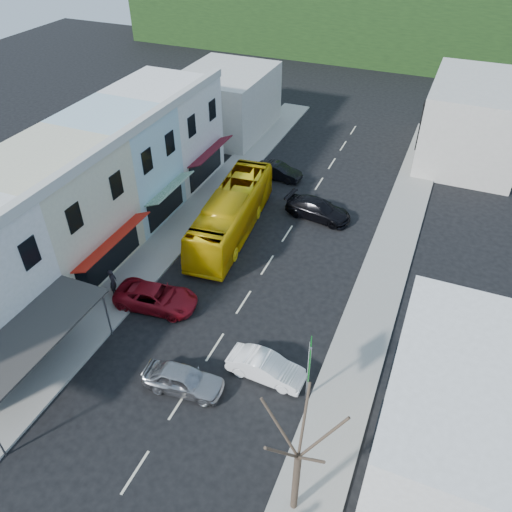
# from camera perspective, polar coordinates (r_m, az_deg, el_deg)

# --- Properties ---
(ground) EXTENTS (120.00, 120.00, 0.00)m
(ground) POSITION_cam_1_polar(r_m,az_deg,el_deg) (28.65, -4.71, -10.33)
(ground) COLOR black
(ground) RESTS_ON ground
(sidewalk_left) EXTENTS (3.00, 52.00, 0.15)m
(sidewalk_left) POSITION_cam_1_polar(r_m,az_deg,el_deg) (38.06, -8.14, 3.56)
(sidewalk_left) COLOR gray
(sidewalk_left) RESTS_ON ground
(sidewalk_right) EXTENTS (3.00, 52.00, 0.15)m
(sidewalk_right) POSITION_cam_1_polar(r_m,az_deg,el_deg) (34.13, 14.37, -1.99)
(sidewalk_right) COLOR gray
(sidewalk_right) RESTS_ON ground
(shopfront_row) EXTENTS (8.25, 30.00, 8.00)m
(shopfront_row) POSITION_cam_1_polar(r_m,az_deg,el_deg) (35.36, -19.81, 6.19)
(shopfront_row) COLOR silver
(shopfront_row) RESTS_ON ground
(right_building) EXTENTS (8.00, 9.00, 8.00)m
(right_building) POSITION_cam_1_polar(r_m,az_deg,el_deg) (21.81, 24.80, -19.95)
(right_building) COLOR silver
(right_building) RESTS_ON ground
(distant_block_left) EXTENTS (8.00, 10.00, 6.00)m
(distant_block_left) POSITION_cam_1_polar(r_m,az_deg,el_deg) (51.97, -3.43, 17.20)
(distant_block_left) COLOR #B7B2A8
(distant_block_left) RESTS_ON ground
(distant_block_right) EXTENTS (8.00, 12.00, 7.00)m
(distant_block_right) POSITION_cam_1_polar(r_m,az_deg,el_deg) (49.96, 23.59, 13.92)
(distant_block_right) COLOR #B7B2A8
(distant_block_right) RESTS_ON ground
(bus) EXTENTS (3.65, 11.79, 3.10)m
(bus) POSITION_cam_1_polar(r_m,az_deg,el_deg) (36.19, -2.80, 4.76)
(bus) COLOR #E9B90C
(bus) RESTS_ON ground
(car_silver) EXTENTS (4.56, 2.23, 1.40)m
(car_silver) POSITION_cam_1_polar(r_m,az_deg,el_deg) (26.47, -8.32, -13.80)
(car_silver) COLOR #9E9EA2
(car_silver) RESTS_ON ground
(car_white) EXTENTS (4.47, 1.98, 1.40)m
(car_white) POSITION_cam_1_polar(r_m,az_deg,el_deg) (26.71, 1.16, -12.59)
(car_white) COLOR white
(car_white) RESTS_ON ground
(car_red) EXTENTS (4.80, 2.46, 1.40)m
(car_red) POSITION_cam_1_polar(r_m,az_deg,el_deg) (31.03, -11.34, -4.64)
(car_red) COLOR maroon
(car_red) RESTS_ON ground
(car_black_near) EXTENTS (4.70, 2.41, 1.40)m
(car_black_near) POSITION_cam_1_polar(r_m,az_deg,el_deg) (38.56, 7.11, 5.27)
(car_black_near) COLOR black
(car_black_near) RESTS_ON ground
(car_black_far) EXTENTS (4.50, 2.07, 1.40)m
(car_black_far) POSITION_cam_1_polar(r_m,az_deg,el_deg) (43.65, 2.55, 9.68)
(car_black_far) COLOR black
(car_black_far) RESTS_ON ground
(pedestrian_left) EXTENTS (0.60, 0.71, 1.70)m
(pedestrian_left) POSITION_cam_1_polar(r_m,az_deg,el_deg) (32.24, -16.00, -2.92)
(pedestrian_left) COLOR black
(pedestrian_left) RESTS_ON sidewalk_left
(direction_sign) EXTENTS (1.02, 1.78, 3.76)m
(direction_sign) POSITION_cam_1_polar(r_m,az_deg,el_deg) (25.04, 6.00, -13.27)
(direction_sign) COLOR #065B12
(direction_sign) RESTS_ON ground
(street_tree) EXTENTS (3.37, 3.37, 7.80)m
(street_tree) POSITION_cam_1_polar(r_m,az_deg,el_deg) (20.18, 4.84, -21.93)
(street_tree) COLOR #382A1F
(street_tree) RESTS_ON ground
(traffic_signal) EXTENTS (1.18, 1.34, 4.99)m
(traffic_signal) POSITION_cam_1_polar(r_m,az_deg,el_deg) (49.88, 18.21, 13.87)
(traffic_signal) COLOR black
(traffic_signal) RESTS_ON ground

